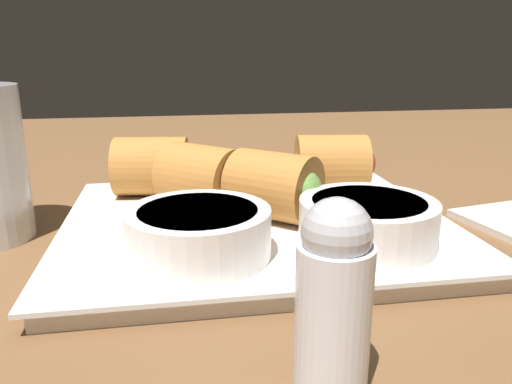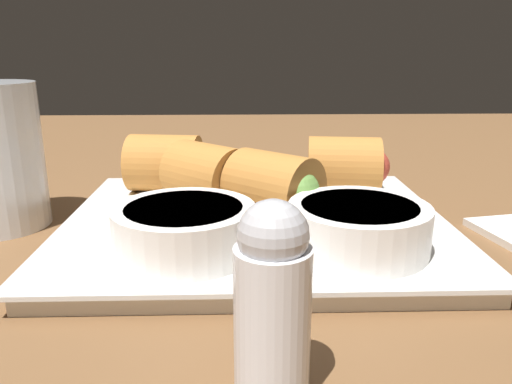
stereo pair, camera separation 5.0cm
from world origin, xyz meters
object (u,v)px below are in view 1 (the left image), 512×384
at_px(salt_shaker, 334,299).
at_px(dipping_bowl_near, 199,231).
at_px(dipping_bowl_far, 368,220).
at_px(serving_plate, 256,226).
at_px(spoon, 268,175).

bearing_deg(salt_shaker, dipping_bowl_near, -67.86).
xyz_separation_m(dipping_bowl_near, dipping_bowl_far, (-0.11, -0.00, 0.00)).
distance_m(dipping_bowl_far, salt_shaker, 0.14).
xyz_separation_m(serving_plate, spoon, (-0.04, -0.17, -0.00)).
bearing_deg(dipping_bowl_near, serving_plate, -125.77).
relative_size(serving_plate, spoon, 1.51).
height_order(spoon, salt_shaker, salt_shaker).
bearing_deg(spoon, salt_shaker, 83.50).
xyz_separation_m(dipping_bowl_near, spoon, (-0.09, -0.24, -0.03)).
xyz_separation_m(serving_plate, salt_shaker, (-0.00, 0.19, 0.04)).
distance_m(dipping_bowl_near, salt_shaker, 0.13).
height_order(serving_plate, dipping_bowl_near, dipping_bowl_near).
bearing_deg(serving_plate, spoon, -103.74).
relative_size(dipping_bowl_near, dipping_bowl_far, 1.00).
distance_m(dipping_bowl_far, spoon, 0.24).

